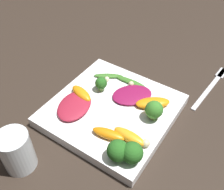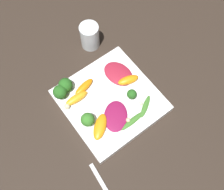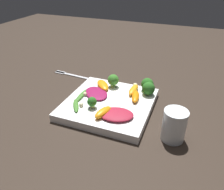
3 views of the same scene
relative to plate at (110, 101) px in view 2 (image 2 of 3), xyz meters
name	(u,v)px [view 2 (image 2 of 3)]	position (x,y,z in m)	size (l,w,h in m)	color
ground_plane	(110,102)	(0.00, 0.00, -0.01)	(2.40, 2.40, 0.00)	#2D231C
plate	(110,101)	(0.00, 0.00, 0.00)	(0.26, 0.26, 0.02)	white
drinking_glass	(90,36)	(-0.07, -0.21, 0.03)	(0.06, 0.06, 0.09)	white
radicchio_leaf_0	(118,74)	(-0.07, -0.05, 0.02)	(0.09, 0.11, 0.01)	maroon
radicchio_leaf_1	(116,116)	(0.02, 0.05, 0.02)	(0.11, 0.11, 0.01)	maroon
orange_segment_0	(76,98)	(0.08, -0.06, 0.02)	(0.07, 0.03, 0.02)	orange
orange_segment_1	(84,87)	(0.04, -0.07, 0.02)	(0.07, 0.04, 0.02)	orange
orange_segment_2	(100,127)	(0.07, 0.05, 0.02)	(0.08, 0.07, 0.02)	orange
orange_segment_3	(128,80)	(-0.08, -0.01, 0.02)	(0.07, 0.04, 0.02)	orange
broccoli_floret_0	(132,94)	(-0.05, 0.03, 0.03)	(0.03, 0.03, 0.03)	#84AD5B
broccoli_floret_1	(66,85)	(0.08, -0.10, 0.03)	(0.04, 0.04, 0.04)	#7A9E51
broccoli_floret_2	(60,92)	(0.11, -0.09, 0.04)	(0.04, 0.04, 0.04)	#84AD5B
broccoli_floret_3	(88,120)	(0.09, 0.02, 0.04)	(0.04, 0.04, 0.04)	#7A9E51
arugula_sprig_0	(133,121)	(-0.01, 0.09, 0.02)	(0.09, 0.02, 0.01)	#3D7528
arugula_sprig_1	(145,106)	(-0.07, 0.08, 0.02)	(0.07, 0.05, 0.01)	#3D7528
macadamia_nut_0	(141,103)	(-0.06, 0.07, 0.02)	(0.01, 0.01, 0.01)	beige
macadamia_nut_1	(127,121)	(0.00, 0.08, 0.02)	(0.01, 0.01, 0.01)	beige
macadamia_nut_2	(67,106)	(0.11, -0.05, 0.02)	(0.02, 0.02, 0.02)	beige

